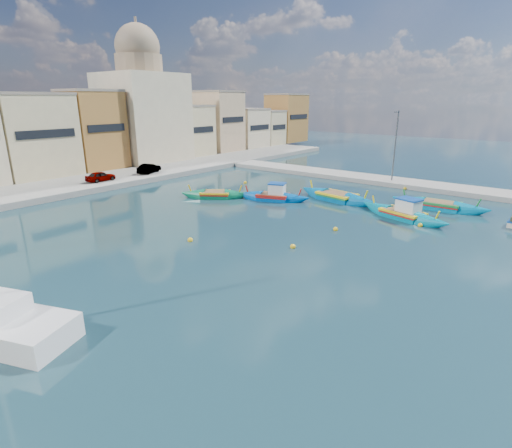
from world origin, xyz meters
TOP-DOWN VIEW (x-y plane):
  - ground at (0.00, 0.00)m, footprint 160.00×160.00m
  - east_quay at (18.00, 0.00)m, footprint 4.00×70.00m
  - north_quay at (0.00, 32.00)m, footprint 80.00×8.00m
  - north_townhouses at (6.68, 39.36)m, footprint 83.20×7.87m
  - church_block at (10.00, 40.00)m, footprint 10.00×10.00m
  - quay_street_lamp at (17.44, 6.00)m, footprint 1.18×0.16m
  - parked_cars at (-9.28, 30.50)m, footprint 27.43×2.53m
  - luzzu_turquoise_cabin at (5.06, 0.48)m, footprint 4.08×8.39m
  - luzzu_blue_cabin at (3.46, 12.16)m, footprint 4.20×7.39m
  - luzzu_cyan_mid at (7.16, 7.43)m, footprint 3.46×8.96m
  - luzzu_green at (0.81, 17.18)m, footprint 5.41×6.71m
  - luzzu_blue_south at (9.81, -1.01)m, footprint 2.25×8.46m
  - mooring_buoys at (1.88, 6.46)m, footprint 25.62×20.97m

SIDE VIEW (x-z plane):
  - ground at x=0.00m, z-range 0.00..0.00m
  - mooring_buoys at x=1.88m, z-range -0.10..0.26m
  - luzzu_green at x=0.81m, z-range -0.86..1.33m
  - east_quay at x=18.00m, z-range 0.00..0.50m
  - luzzu_blue_south at x=9.81m, z-range -0.96..1.46m
  - luzzu_cyan_mid at x=7.16m, z-range -1.02..1.56m
  - north_quay at x=0.00m, z-range 0.00..0.60m
  - luzzu_blue_cabin at x=3.46m, z-range -0.97..1.59m
  - luzzu_turquoise_cabin at x=5.06m, z-range -1.00..1.64m
  - parked_cars at x=-9.28m, z-range 0.58..1.78m
  - quay_street_lamp at x=17.44m, z-range 0.34..8.34m
  - north_townhouses at x=6.68m, z-range -0.10..10.09m
  - church_block at x=10.00m, z-range -1.14..17.96m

